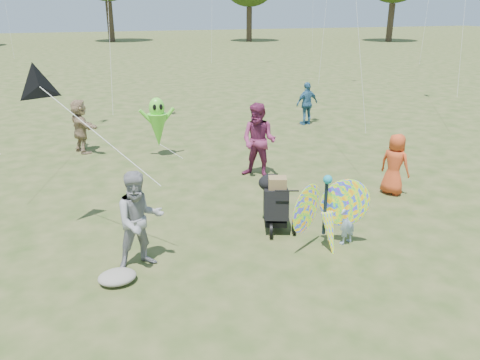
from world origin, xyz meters
name	(u,v)px	position (x,y,z in m)	size (l,w,h in m)	color
ground	(281,270)	(0.00, 0.00, 0.00)	(160.00, 160.00, 0.00)	#51592B
child_girl	(347,219)	(1.52, 0.46, 0.49)	(0.36, 0.23, 0.98)	#9CB3DE
adult_man	(140,220)	(-2.16, 0.90, 0.85)	(0.82, 0.64, 1.69)	gray
grey_bag	(117,277)	(-2.62, 0.52, 0.10)	(0.61, 0.50, 0.19)	gray
crowd_a	(395,164)	(3.85, 2.26, 0.72)	(0.70, 0.46, 1.44)	#C5441F
crowd_c	(307,104)	(5.06, 9.05, 0.78)	(0.91, 0.38, 1.56)	#33668D
crowd_d	(80,126)	(-2.89, 8.11, 0.80)	(1.49, 0.47, 1.60)	#9B7D5F
crowd_e	(259,141)	(1.30, 4.36, 0.96)	(0.93, 0.72, 1.91)	#7A2851
jogging_stroller	(275,199)	(0.53, 1.52, 0.61)	(0.73, 1.13, 1.09)	black
butterfly_kite	(327,215)	(1.04, 0.38, 0.69)	(1.74, 0.75, 1.62)	red
delta_kite_rig	(40,87)	(-3.47, 2.59, 2.84)	(2.19, 1.92, 1.90)	black
alien_kite	(158,124)	(-0.80, 6.89, 0.97)	(1.12, 0.69, 1.74)	#64E235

